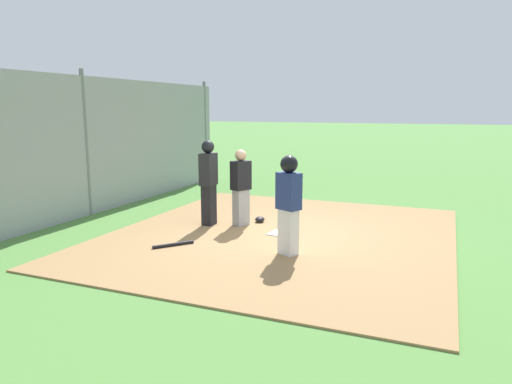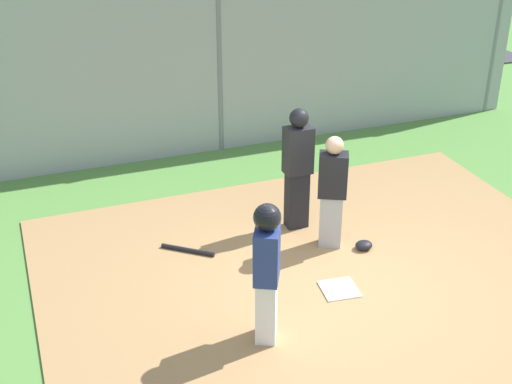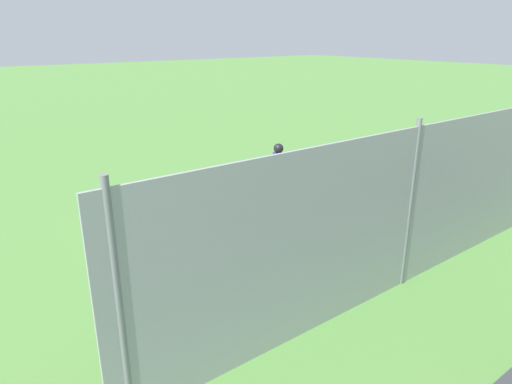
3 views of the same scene
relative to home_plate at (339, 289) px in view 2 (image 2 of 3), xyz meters
The scene contains 12 objects.
ground_plane 0.04m from the home_plate, ahead, with size 140.00×140.00×0.00m, color #51843D.
dirt_infield 0.03m from the home_plate, ahead, with size 7.20×6.40×0.03m, color #9E774C.
home_plate is the anchor object (origin of this frame).
catcher 1.36m from the home_plate, 109.18° to the right, with size 0.46×0.40×1.61m.
umpire 1.92m from the home_plate, 94.63° to the right, with size 0.38×0.27×1.79m.
runner 1.62m from the home_plate, 24.62° to the left, with size 0.40×0.46×1.69m.
baseball_bat 2.15m from the home_plate, 44.86° to the right, with size 0.06×0.06×0.77m, color black.
catcher_mask 1.06m from the home_plate, 134.71° to the right, with size 0.24×0.20×0.12m, color black.
backstop_fence 5.02m from the home_plate, 90.00° to the right, with size 12.00×0.10×3.35m.
parking_lot 9.92m from the home_plate, 90.00° to the right, with size 18.00×5.20×0.04m, color #38383D.
parked_car_green 9.50m from the home_plate, 93.75° to the right, with size 4.25×1.99×1.28m.
parked_car_blue 10.98m from the home_plate, 75.55° to the right, with size 4.42×2.40×1.28m.
Camera 2 is at (3.50, 6.40, 5.08)m, focal length 49.26 mm.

